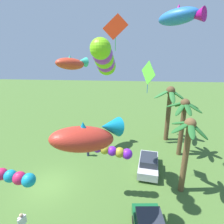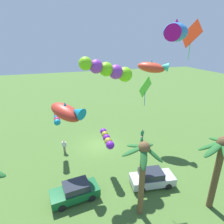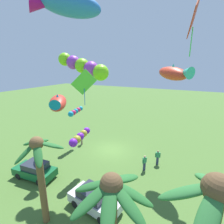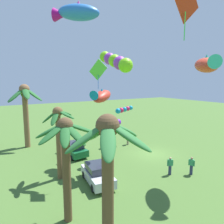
{
  "view_description": "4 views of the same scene",
  "coord_description": "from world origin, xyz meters",
  "px_view_note": "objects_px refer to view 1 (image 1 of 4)",
  "views": [
    {
      "loc": [
        11.58,
        6.36,
        10.34
      ],
      "look_at": [
        -2.22,
        5.04,
        5.81
      ],
      "focal_mm": 28.75,
      "sensor_mm": 36.0,
      "label": 1
    },
    {
      "loc": [
        4.96,
        20.51,
        12.36
      ],
      "look_at": [
        -0.13,
        5.03,
        6.22
      ],
      "focal_mm": 30.74,
      "sensor_mm": 36.0,
      "label": 2
    },
    {
      "loc": [
        -8.41,
        16.68,
        10.05
      ],
      "look_at": [
        -2.15,
        4.11,
        6.15
      ],
      "focal_mm": 26.85,
      "sensor_mm": 36.0,
      "label": 3
    },
    {
      "loc": [
        -16.8,
        15.38,
        8.12
      ],
      "look_at": [
        -0.38,
        5.5,
        5.24
      ],
      "focal_mm": 33.03,
      "sensor_mm": 36.0,
      "label": 4
    }
  ],
  "objects_px": {
    "kite_fish_1": "(180,16)",
    "kite_tube_7": "(13,177)",
    "spectator_0": "(23,224)",
    "kite_fish_2": "(72,63)",
    "palm_tree_0": "(184,114)",
    "palm_tree_1": "(187,141)",
    "kite_tube_0": "(114,151)",
    "kite_diamond_4": "(148,73)",
    "spectator_2": "(88,149)",
    "parked_car_1": "(148,163)",
    "spectator_1": "(75,144)",
    "kite_diamond_5": "(115,27)",
    "kite_fish_3": "(88,137)",
    "palm_tree_2": "(169,102)",
    "kite_tube_6": "(104,60)"
  },
  "relations": [
    {
      "from": "parked_car_1",
      "to": "kite_diamond_4",
      "type": "relative_size",
      "value": 1.73
    },
    {
      "from": "kite_diamond_4",
      "to": "kite_diamond_5",
      "type": "relative_size",
      "value": 0.67
    },
    {
      "from": "spectator_0",
      "to": "kite_diamond_5",
      "type": "relative_size",
      "value": 0.45
    },
    {
      "from": "palm_tree_1",
      "to": "parked_car_1",
      "type": "relative_size",
      "value": 1.49
    },
    {
      "from": "palm_tree_2",
      "to": "kite_fish_3",
      "type": "xyz_separation_m",
      "value": [
        13.24,
        -6.73,
        1.61
      ]
    },
    {
      "from": "palm_tree_0",
      "to": "kite_fish_2",
      "type": "distance_m",
      "value": 12.34
    },
    {
      "from": "spectator_1",
      "to": "spectator_0",
      "type": "bearing_deg",
      "value": -1.29
    },
    {
      "from": "spectator_0",
      "to": "kite_tube_7",
      "type": "xyz_separation_m",
      "value": [
        0.47,
        0.36,
        3.73
      ]
    },
    {
      "from": "kite_fish_1",
      "to": "kite_tube_7",
      "type": "xyz_separation_m",
      "value": [
        7.27,
        -9.0,
        -8.26
      ]
    },
    {
      "from": "kite_fish_1",
      "to": "kite_diamond_4",
      "type": "xyz_separation_m",
      "value": [
        0.7,
        -2.02,
        -3.81
      ]
    },
    {
      "from": "kite_tube_0",
      "to": "spectator_1",
      "type": "bearing_deg",
      "value": -142.17
    },
    {
      "from": "parked_car_1",
      "to": "spectator_2",
      "type": "distance_m",
      "value": 6.42
    },
    {
      "from": "kite_diamond_4",
      "to": "spectator_1",
      "type": "bearing_deg",
      "value": -118.2
    },
    {
      "from": "palm_tree_2",
      "to": "kite_fish_3",
      "type": "bearing_deg",
      "value": -26.94
    },
    {
      "from": "palm_tree_1",
      "to": "kite_tube_0",
      "type": "distance_m",
      "value": 5.34
    },
    {
      "from": "palm_tree_0",
      "to": "parked_car_1",
      "type": "distance_m",
      "value": 6.1
    },
    {
      "from": "kite_tube_0",
      "to": "kite_fish_3",
      "type": "xyz_separation_m",
      "value": [
        3.3,
        -1.02,
        2.7
      ]
    },
    {
      "from": "kite_fish_2",
      "to": "kite_fish_3",
      "type": "xyz_separation_m",
      "value": [
        10.37,
        3.85,
        -2.93
      ]
    },
    {
      "from": "palm_tree_0",
      "to": "palm_tree_1",
      "type": "height_order",
      "value": "palm_tree_0"
    },
    {
      "from": "parked_car_1",
      "to": "kite_diamond_4",
      "type": "height_order",
      "value": "kite_diamond_4"
    },
    {
      "from": "spectator_0",
      "to": "spectator_1",
      "type": "xyz_separation_m",
      "value": [
        -9.91,
        0.22,
        0.0
      ]
    },
    {
      "from": "spectator_0",
      "to": "kite_fish_2",
      "type": "xyz_separation_m",
      "value": [
        -10.75,
        0.19,
        8.6
      ]
    },
    {
      "from": "palm_tree_0",
      "to": "kite_fish_1",
      "type": "bearing_deg",
      "value": -32.45
    },
    {
      "from": "kite_fish_2",
      "to": "kite_tube_7",
      "type": "bearing_deg",
      "value": 0.87
    },
    {
      "from": "kite_diamond_4",
      "to": "palm_tree_2",
      "type": "bearing_deg",
      "value": 155.53
    },
    {
      "from": "palm_tree_0",
      "to": "kite_tube_0",
      "type": "height_order",
      "value": "palm_tree_0"
    },
    {
      "from": "palm_tree_2",
      "to": "kite_fish_3",
      "type": "relative_size",
      "value": 1.74
    },
    {
      "from": "kite_diamond_4",
      "to": "spectator_2",
      "type": "bearing_deg",
      "value": -117.57
    },
    {
      "from": "spectator_0",
      "to": "kite_diamond_4",
      "type": "relative_size",
      "value": 0.67
    },
    {
      "from": "kite_diamond_4",
      "to": "kite_tube_7",
      "type": "relative_size",
      "value": 0.94
    },
    {
      "from": "spectator_2",
      "to": "kite_diamond_4",
      "type": "xyz_separation_m",
      "value": [
        2.87,
        5.49,
        8.17
      ]
    },
    {
      "from": "kite_tube_7",
      "to": "spectator_0",
      "type": "bearing_deg",
      "value": -142.37
    },
    {
      "from": "palm_tree_1",
      "to": "kite_fish_2",
      "type": "bearing_deg",
      "value": -121.07
    },
    {
      "from": "palm_tree_1",
      "to": "spectator_2",
      "type": "bearing_deg",
      "value": -116.98
    },
    {
      "from": "parked_car_1",
      "to": "kite_diamond_4",
      "type": "xyz_separation_m",
      "value": [
        0.89,
        -0.61,
        8.24
      ]
    },
    {
      "from": "kite_fish_3",
      "to": "kite_fish_1",
      "type": "bearing_deg",
      "value": 140.32
    },
    {
      "from": "kite_tube_6",
      "to": "palm_tree_0",
      "type": "bearing_deg",
      "value": 130.59
    },
    {
      "from": "spectator_2",
      "to": "kite_fish_1",
      "type": "height_order",
      "value": "kite_fish_1"
    },
    {
      "from": "kite_fish_2",
      "to": "kite_diamond_4",
      "type": "xyz_separation_m",
      "value": [
        4.65,
        7.15,
        -0.42
      ]
    },
    {
      "from": "spectator_1",
      "to": "kite_diamond_5",
      "type": "relative_size",
      "value": 0.45
    },
    {
      "from": "parked_car_1",
      "to": "kite_tube_7",
      "type": "height_order",
      "value": "kite_tube_7"
    },
    {
      "from": "spectator_0",
      "to": "kite_tube_0",
      "type": "bearing_deg",
      "value": 126.03
    },
    {
      "from": "kite_tube_0",
      "to": "kite_tube_7",
      "type": "height_order",
      "value": "kite_tube_7"
    },
    {
      "from": "kite_tube_7",
      "to": "kite_diamond_5",
      "type": "bearing_deg",
      "value": 161.86
    },
    {
      "from": "palm_tree_1",
      "to": "parked_car_1",
      "type": "distance_m",
      "value": 4.85
    },
    {
      "from": "kite_fish_3",
      "to": "kite_tube_7",
      "type": "height_order",
      "value": "kite_fish_3"
    },
    {
      "from": "kite_fish_3",
      "to": "spectator_0",
      "type": "bearing_deg",
      "value": -84.65
    },
    {
      "from": "palm_tree_0",
      "to": "kite_tube_0",
      "type": "distance_m",
      "value": 9.19
    },
    {
      "from": "spectator_0",
      "to": "kite_fish_1",
      "type": "xyz_separation_m",
      "value": [
        -6.8,
        9.36,
        11.98
      ]
    },
    {
      "from": "palm_tree_1",
      "to": "kite_diamond_5",
      "type": "height_order",
      "value": "kite_diamond_5"
    }
  ]
}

